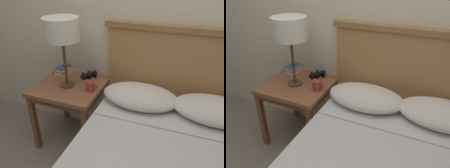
# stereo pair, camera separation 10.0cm
# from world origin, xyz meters

# --- Properties ---
(wall_back) EXTENTS (8.00, 0.06, 2.60)m
(wall_back) POSITION_xyz_m (0.00, 1.12, 1.30)
(wall_back) COLOR beige
(wall_back) RESTS_ON ground_plane
(nightstand) EXTENTS (0.58, 0.58, 0.61)m
(nightstand) POSITION_xyz_m (-0.59, 0.83, 0.52)
(nightstand) COLOR brown
(nightstand) RESTS_ON ground_plane
(table_lamp) EXTENTS (0.28, 0.28, 0.58)m
(table_lamp) POSITION_xyz_m (-0.61, 0.80, 1.09)
(table_lamp) COLOR #4C3823
(table_lamp) RESTS_ON nightstand
(book_on_nightstand) EXTENTS (0.14, 0.19, 0.04)m
(book_on_nightstand) POSITION_xyz_m (-0.77, 1.01, 0.62)
(book_on_nightstand) COLOR silver
(book_on_nightstand) RESTS_ON nightstand
(book_stacked_on_top) EXTENTS (0.14, 0.18, 0.03)m
(book_stacked_on_top) POSITION_xyz_m (-0.77, 1.01, 0.66)
(book_stacked_on_top) COLOR silver
(book_stacked_on_top) RESTS_ON book_on_nightstand
(binoculars_pair) EXTENTS (0.16, 0.16, 0.05)m
(binoculars_pair) POSITION_xyz_m (-0.50, 1.01, 0.63)
(binoculars_pair) COLOR black
(binoculars_pair) RESTS_ON nightstand
(coffee_mug) EXTENTS (0.10, 0.08, 0.08)m
(coffee_mug) POSITION_xyz_m (-0.38, 0.79, 0.65)
(coffee_mug) COLOR #993333
(coffee_mug) RESTS_ON nightstand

